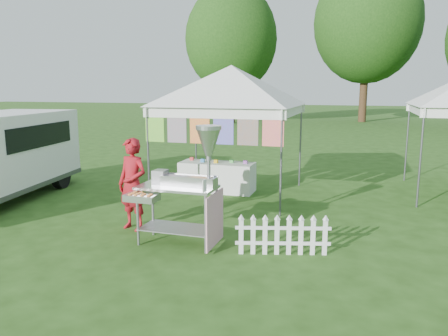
% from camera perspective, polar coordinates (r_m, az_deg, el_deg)
% --- Properties ---
extents(ground, '(120.00, 120.00, 0.00)m').
position_cam_1_polar(ground, '(7.24, -6.98, -9.80)').
color(ground, '#264714').
rests_on(ground, ground).
extents(canopy_main, '(4.24, 4.24, 3.45)m').
position_cam_1_polar(canopy_main, '(10.09, 0.97, 13.23)').
color(canopy_main, '#59595E').
rests_on(canopy_main, ground).
extents(tree_left, '(6.40, 6.40, 9.53)m').
position_cam_1_polar(tree_left, '(31.62, 0.95, 16.49)').
color(tree_left, '#341E12').
rests_on(tree_left, ground).
extents(tree_mid, '(7.60, 7.60, 11.52)m').
position_cam_1_polar(tree_mid, '(34.50, 18.23, 17.66)').
color(tree_mid, '#341E12').
rests_on(tree_mid, ground).
extents(donut_cart, '(1.39, 0.94, 1.93)m').
position_cam_1_polar(donut_cart, '(6.85, -4.66, -1.04)').
color(donut_cart, gray).
rests_on(donut_cart, ground).
extents(vendor, '(0.68, 0.53, 1.64)m').
position_cam_1_polar(vendor, '(7.86, -11.86, -2.10)').
color(vendor, maroon).
rests_on(vendor, ground).
extents(picket_fence, '(1.40, 0.40, 0.56)m').
position_cam_1_polar(picket_fence, '(6.71, 7.70, -8.86)').
color(picket_fence, white).
rests_on(picket_fence, ground).
extents(display_table, '(1.80, 0.70, 0.71)m').
position_cam_1_polar(display_table, '(10.65, -0.91, -1.15)').
color(display_table, white).
rests_on(display_table, ground).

